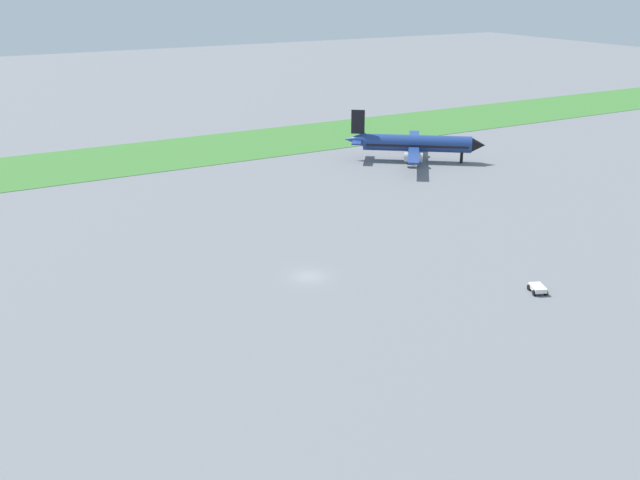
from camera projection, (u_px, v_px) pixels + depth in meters
ground_plane at (309, 276)px, 92.42m from camera, size 600.00×600.00×0.00m
grass_taxiway_strip at (143, 157)px, 152.48m from camera, size 360.00×28.00×0.08m
airplane_parked_jet_far at (414, 144)px, 147.62m from camera, size 25.17×24.85×10.43m
baggage_cart_near_gate at (538, 288)px, 87.55m from camera, size 2.54×2.87×0.90m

